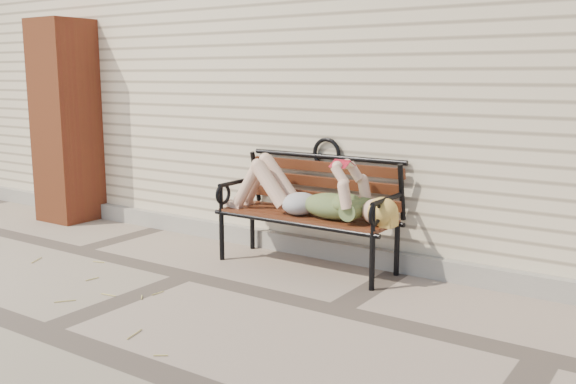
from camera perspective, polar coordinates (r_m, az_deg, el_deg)
The scene contains 7 objects.
ground at distance 4.83m, azimuth -8.85°, elevation -7.36°, with size 80.00×80.00×0.00m, color gray.
house_wall at distance 7.09m, azimuth 7.73°, elevation 10.59°, with size 8.00×4.00×3.00m, color beige.
foundation_strip at distance 5.53m, azimuth -2.03°, elevation -4.15°, with size 8.00×0.10×0.15m, color gray.
brick_pillar at distance 6.84m, azimuth -19.11°, elevation 5.94°, with size 0.50×0.50×2.00m, color brown.
garden_bench at distance 4.93m, azimuth 2.19°, elevation -0.30°, with size 1.51×0.60×0.98m.
reading_woman at distance 4.81m, azimuth 1.57°, elevation -0.15°, with size 1.43×0.32×0.45m.
straw_scatter at distance 4.86m, azimuth -22.40°, elevation -7.86°, with size 2.45×1.68×0.01m.
Camera 1 is at (3.15, -3.36, 1.46)m, focal length 40.00 mm.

